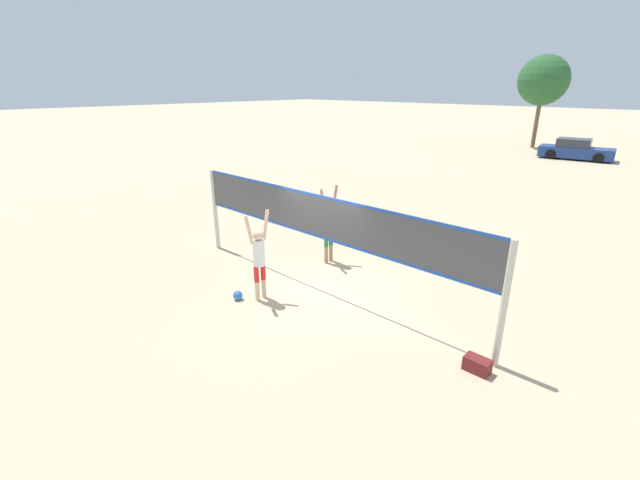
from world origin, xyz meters
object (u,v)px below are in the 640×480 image
Objects in this scene: volleyball_net at (320,224)px; parked_car_near at (575,150)px; player_spiker at (259,255)px; volleyball at (238,295)px; player_blocker at (329,223)px; tree_left_cluster at (543,80)px; gear_bag at (477,365)px.

parked_car_near is at bearing 91.82° from volleyball_net.
player_spiker is 9.49× the size of volleyball.
volleyball is 0.05× the size of parked_car_near.
volleyball_net is 4.00× the size of player_blocker.
player_spiker is at bearing 48.07° from volleyball.
tree_left_cluster is (-3.74, 32.06, 4.98)m from volleyball.
parked_car_near is (-0.08, 27.61, -0.52)m from player_spiker.
player_blocker is 4.87× the size of gear_bag.
parked_car_near reaches higher than gear_bag.
player_spiker is 2.81m from player_blocker.
gear_bag is 0.07× the size of tree_left_cluster.
volleyball_net is 2.59m from volleyball.
player_spiker reaches higher than volleyball.
player_blocker reaches higher than gear_bag.
volleyball is at bearing -166.48° from gear_bag.
volleyball is at bearing -98.60° from parked_car_near.
volleyball is (-1.12, -1.67, -1.63)m from volleyball_net.
parked_car_near is at bearing 100.69° from gear_bag.
volleyball_net is 1.59m from player_spiker.
player_spiker is (-0.75, -1.27, -0.61)m from volleyball_net.
player_spiker is at bearing -97.85° from parked_car_near.
parked_car_near is at bearing -45.11° from tree_left_cluster.
volleyball_net is at bearing 174.70° from gear_bag.
tree_left_cluster is (-4.86, 30.39, 3.35)m from volleyball_net.
player_blocker reaches higher than volleyball.
gear_bag is at bearing -5.30° from volleyball_net.
player_blocker is 29.37m from tree_left_cluster.
parked_car_near is (0.28, 28.02, 0.50)m from volleyball.
volleyball_net is 4.53m from gear_bag.
tree_left_cluster reaches higher than parked_car_near.
volleyball is 0.50× the size of gear_bag.
player_spiker is at bearing -82.60° from tree_left_cluster.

